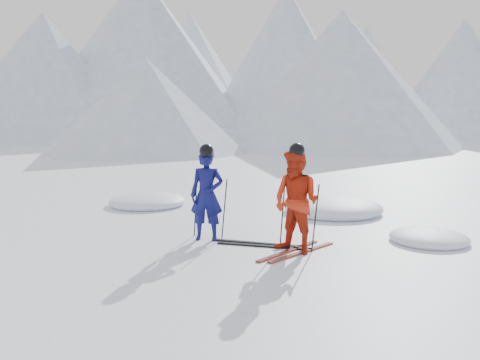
% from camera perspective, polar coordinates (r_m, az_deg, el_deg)
% --- Properties ---
extents(ground, '(160.00, 160.00, 0.00)m').
position_cam_1_polar(ground, '(8.76, 11.33, -8.14)').
color(ground, white).
rests_on(ground, ground).
extents(skier_blue, '(0.69, 0.53, 1.68)m').
position_cam_1_polar(skier_blue, '(9.37, -3.75, -1.73)').
color(skier_blue, '#0D0F51').
rests_on(skier_blue, ground).
extents(skier_red, '(1.04, 0.94, 1.75)m').
position_cam_1_polar(skier_red, '(8.54, 6.32, -2.43)').
color(skier_red, red).
rests_on(skier_red, ground).
extents(pole_blue_left, '(0.11, 0.08, 1.12)m').
position_cam_1_polar(pole_blue_left, '(9.68, -5.02, -3.12)').
color(pole_blue_left, black).
rests_on(pole_blue_left, ground).
extents(pole_blue_right, '(0.11, 0.07, 1.12)m').
position_cam_1_polar(pole_blue_right, '(9.56, -1.76, -3.24)').
color(pole_blue_right, black).
rests_on(pole_blue_right, ground).
extents(pole_red_left, '(0.12, 0.09, 1.16)m').
position_cam_1_polar(pole_red_left, '(8.90, 4.79, -3.91)').
color(pole_red_left, black).
rests_on(pole_red_left, ground).
extents(pole_red_right, '(0.12, 0.08, 1.16)m').
position_cam_1_polar(pole_red_right, '(8.68, 8.46, -4.27)').
color(pole_red_right, black).
rests_on(pole_red_right, ground).
extents(ski_worn_left, '(0.68, 1.62, 0.03)m').
position_cam_1_polar(ski_worn_left, '(8.76, 5.47, -7.93)').
color(ski_worn_left, black).
rests_on(ski_worn_left, ground).
extents(ski_worn_right, '(0.79, 1.58, 0.03)m').
position_cam_1_polar(ski_worn_right, '(8.71, 7.02, -8.05)').
color(ski_worn_right, black).
rests_on(ski_worn_right, ground).
extents(ski_loose_a, '(1.70, 0.15, 0.03)m').
position_cam_1_polar(ski_loose_a, '(9.20, 2.36, -7.13)').
color(ski_loose_a, black).
rests_on(ski_loose_a, ground).
extents(ski_loose_b, '(1.70, 0.21, 0.03)m').
position_cam_1_polar(ski_loose_b, '(9.04, 2.68, -7.41)').
color(ski_loose_b, black).
rests_on(ski_loose_b, ground).
extents(snow_lumps, '(9.76, 5.83, 0.51)m').
position_cam_1_polar(snow_lumps, '(11.66, 5.69, -4.09)').
color(snow_lumps, white).
rests_on(snow_lumps, ground).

